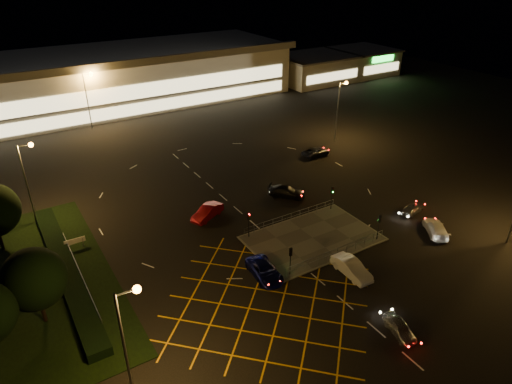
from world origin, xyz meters
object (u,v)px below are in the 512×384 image
signal_nw (249,220)px  car_circ_red (207,212)px  car_approach_white (436,228)px  signal_se (379,222)px  car_near_silver (400,328)px  car_right_silver (412,209)px  car_far_dkgrey (286,192)px  signal_ne (332,193)px  car_east_grey (316,152)px  signal_sw (291,256)px  car_queue_white (352,268)px  car_left_blue (265,271)px

signal_nw → car_circ_red: size_ratio=0.67×
car_approach_white → signal_nw: bearing=4.5°
signal_se → car_near_silver: 14.35m
car_right_silver → car_far_dkgrey: bearing=29.4°
signal_ne → car_east_grey: (9.09, 14.54, -1.72)m
signal_sw → car_near_silver: 11.92m
car_right_silver → car_circ_red: bearing=48.0°
car_near_silver → signal_se: bearing=66.1°
car_far_dkgrey → car_near_silver: bearing=-146.6°
car_east_grey → car_queue_white: bearing=147.3°
signal_nw → signal_ne: size_ratio=1.00×
car_right_silver → car_approach_white: 4.69m
signal_nw → car_near_silver: signal_nw is taller
signal_se → car_far_dkgrey: size_ratio=0.65×
car_left_blue → car_east_grey: 31.67m
car_queue_white → car_approach_white: car_queue_white is taller
signal_sw → car_right_silver: (19.95, 2.02, -1.74)m
car_queue_white → car_right_silver: bearing=20.9°
signal_sw → signal_se: bearing=-180.0°
car_near_silver → car_approach_white: 17.72m
car_far_dkgrey → car_left_blue: bearing=-175.7°
signal_sw → car_approach_white: (18.72, -2.50, -1.67)m
car_far_dkgrey → car_approach_white: bearing=-103.2°
signal_ne → car_circ_red: 15.52m
car_queue_white → car_approach_white: bearing=4.2°
car_near_silver → car_queue_white: 8.39m
car_left_blue → car_right_silver: 22.24m
signal_nw → car_east_grey: size_ratio=0.68×
car_right_silver → car_left_blue: bearing=79.5°
car_right_silver → car_east_grey: (1.14, 20.50, 0.02)m
car_left_blue → car_circ_red: size_ratio=1.09×
signal_nw → car_far_dkgrey: (9.26, 5.82, -1.66)m
car_east_grey → car_approach_white: car_approach_white is taller
signal_nw → car_right_silver: bearing=-16.6°
car_circ_red → car_east_grey: bearing=82.9°
car_right_silver → car_circ_red: (-22.01, 12.33, 0.15)m
car_left_blue → car_right_silver: size_ratio=1.39×
signal_sw → car_queue_white: 6.37m
signal_nw → car_right_silver: signal_nw is taller
signal_se → car_near_silver: (-8.65, -11.31, -1.75)m
signal_sw → signal_nw: (0.00, 7.99, 0.00)m
car_queue_white → car_left_blue: bearing=151.9°
car_circ_red → car_near_silver: bearing=-14.6°
signal_ne → car_queue_white: signal_ne is taller
car_east_grey → car_approach_white: (-2.36, -25.03, 0.06)m
car_near_silver → car_circ_red: bearing=115.4°
signal_sw → signal_se: (12.00, 0.00, 0.00)m
signal_se → car_approach_white: size_ratio=0.65×
signal_sw → car_queue_white: (5.30, -3.15, -1.57)m
car_queue_white → car_far_dkgrey: size_ratio=0.99×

